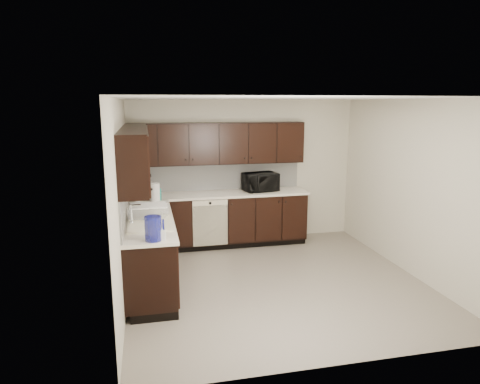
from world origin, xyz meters
name	(u,v)px	position (x,y,z in m)	size (l,w,h in m)	color
floor	(275,281)	(0.00, 0.00, 0.00)	(4.00, 4.00, 0.00)	gray
ceiling	(279,98)	(0.00, 0.00, 2.50)	(4.00, 4.00, 0.00)	white
wall_back	(244,171)	(0.00, 2.00, 1.25)	(4.00, 0.02, 2.50)	beige
wall_left	(122,201)	(-2.00, 0.00, 1.25)	(0.02, 4.00, 2.50)	beige
wall_right	(410,188)	(2.00, 0.00, 1.25)	(0.02, 4.00, 2.50)	beige
wall_front	(344,240)	(0.00, -2.00, 1.25)	(4.00, 0.02, 2.50)	beige
lower_cabinets	(194,234)	(-1.01, 1.11, 0.41)	(3.00, 2.80, 0.90)	black
countertop	(193,203)	(-1.01, 1.11, 0.92)	(3.03, 2.83, 0.04)	white
backsplash	(178,185)	(-1.22, 1.32, 1.18)	(3.00, 2.80, 0.48)	silver
upper_cabinets	(185,148)	(-1.10, 1.20, 1.77)	(3.00, 2.80, 0.70)	black
dishwasher	(210,220)	(-0.70, 1.41, 0.55)	(0.58, 0.04, 0.78)	#F4EBC8
sink	(150,228)	(-1.68, -0.01, 0.88)	(0.54, 0.82, 0.42)	#F4EBC8
microwave	(260,182)	(0.23, 1.70, 1.10)	(0.57, 0.38, 0.31)	black
soap_bottle_a	(162,232)	(-1.55, -0.70, 1.03)	(0.08, 0.08, 0.18)	gray
soap_bottle_b	(137,198)	(-1.84, 1.11, 1.05)	(0.08, 0.08, 0.22)	gray
toaster_oven	(144,189)	(-1.75, 1.75, 1.05)	(0.34, 0.25, 0.21)	#B7B8BA
storage_bin	(149,212)	(-1.69, 0.26, 1.03)	(0.45, 0.34, 0.18)	silver
blue_pitcher	(153,229)	(-1.65, -0.70, 1.08)	(0.18, 0.18, 0.28)	navy
teal_tumbler	(159,194)	(-1.52, 1.35, 1.03)	(0.08, 0.08, 0.18)	#0C8C7B
paper_towel_roll	(155,193)	(-1.58, 1.15, 1.09)	(0.14, 0.14, 0.31)	silver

